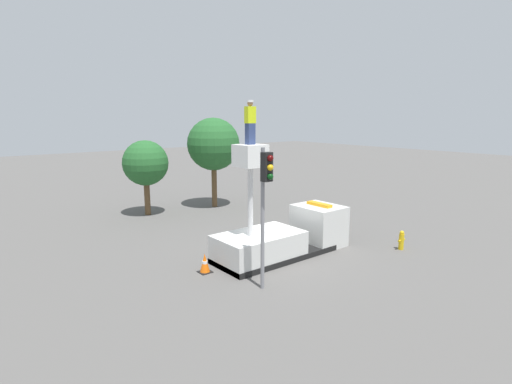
{
  "coord_description": "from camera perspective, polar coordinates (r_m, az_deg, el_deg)",
  "views": [
    {
      "loc": [
        -11.3,
        -12.7,
        6.17
      ],
      "look_at": [
        -1.99,
        -1.11,
        3.34
      ],
      "focal_mm": 28.0,
      "sensor_mm": 36.0,
      "label": 1
    }
  ],
  "objects": [
    {
      "name": "fire_hydrant",
      "position": [
        20.02,
        20.06,
        -6.5
      ],
      "size": [
        0.48,
        0.24,
        0.92
      ],
      "color": "gold",
      "rests_on": "ground"
    },
    {
      "name": "bucket_truck",
      "position": [
        18.13,
        3.97,
        -6.21
      ],
      "size": [
        6.58,
        2.3,
        5.05
      ],
      "color": "black",
      "rests_on": "ground"
    },
    {
      "name": "traffic_light_pole",
      "position": [
        13.76,
        1.34,
        0.14
      ],
      "size": [
        0.34,
        0.57,
        5.12
      ],
      "color": "gray",
      "rests_on": "ground"
    },
    {
      "name": "tree_right_bg",
      "position": [
        25.81,
        -15.51,
        3.96
      ],
      "size": [
        2.82,
        2.82,
        4.72
      ],
      "color": "brown",
      "rests_on": "ground"
    },
    {
      "name": "traffic_cone_rear",
      "position": [
        16.35,
        -7.32,
        -10.09
      ],
      "size": [
        0.5,
        0.5,
        0.78
      ],
      "color": "black",
      "rests_on": "ground"
    },
    {
      "name": "ground_plane",
      "position": [
        18.09,
        2.75,
        -9.18
      ],
      "size": [
        120.0,
        120.0,
        0.0
      ],
      "primitive_type": "plane",
      "color": "#565451"
    },
    {
      "name": "worker",
      "position": [
        16.11,
        -0.84,
        9.93
      ],
      "size": [
        0.4,
        0.26,
        1.75
      ],
      "color": "navy",
      "rests_on": "bucket_truck"
    },
    {
      "name": "tree_left_bg",
      "position": [
        27.26,
        -6.09,
        6.76
      ],
      "size": [
        3.54,
        3.54,
        6.09
      ],
      "color": "brown",
      "rests_on": "ground"
    }
  ]
}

